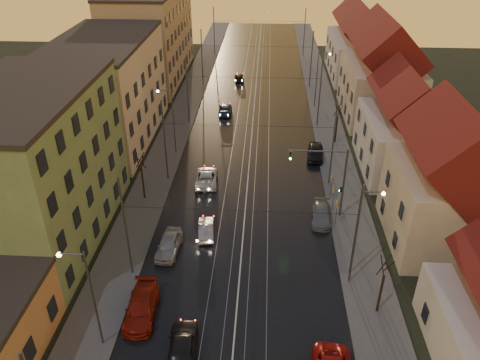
% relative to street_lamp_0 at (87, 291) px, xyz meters
% --- Properties ---
extents(road, '(16.00, 120.00, 0.04)m').
position_rel_street_lamp_0_xyz_m(road, '(9.10, 38.00, -4.87)').
color(road, black).
rests_on(road, ground).
extents(sidewalk_left, '(4.00, 120.00, 0.15)m').
position_rel_street_lamp_0_xyz_m(sidewalk_left, '(-0.90, 38.00, -4.81)').
color(sidewalk_left, '#4C4C4C').
rests_on(sidewalk_left, ground).
extents(sidewalk_right, '(4.00, 120.00, 0.15)m').
position_rel_street_lamp_0_xyz_m(sidewalk_right, '(19.10, 38.00, -4.81)').
color(sidewalk_right, '#4C4C4C').
rests_on(sidewalk_right, ground).
extents(tram_rail_0, '(0.06, 120.00, 0.03)m').
position_rel_street_lamp_0_xyz_m(tram_rail_0, '(6.90, 38.00, -4.83)').
color(tram_rail_0, gray).
rests_on(tram_rail_0, road).
extents(tram_rail_1, '(0.06, 120.00, 0.03)m').
position_rel_street_lamp_0_xyz_m(tram_rail_1, '(8.33, 38.00, -4.83)').
color(tram_rail_1, gray).
rests_on(tram_rail_1, road).
extents(tram_rail_2, '(0.06, 120.00, 0.03)m').
position_rel_street_lamp_0_xyz_m(tram_rail_2, '(9.87, 38.00, -4.83)').
color(tram_rail_2, gray).
rests_on(tram_rail_2, road).
extents(tram_rail_3, '(0.06, 120.00, 0.03)m').
position_rel_street_lamp_0_xyz_m(tram_rail_3, '(11.30, 38.00, -4.83)').
color(tram_rail_3, gray).
rests_on(tram_rail_3, road).
extents(apartment_left_1, '(10.00, 18.00, 13.00)m').
position_rel_street_lamp_0_xyz_m(apartment_left_1, '(-8.40, 12.00, 1.61)').
color(apartment_left_1, '#5F7D4F').
rests_on(apartment_left_1, ground).
extents(apartment_left_2, '(10.00, 20.00, 12.00)m').
position_rel_street_lamp_0_xyz_m(apartment_left_2, '(-8.40, 32.00, 1.11)').
color(apartment_left_2, beige).
rests_on(apartment_left_2, ground).
extents(apartment_left_3, '(10.00, 24.00, 14.00)m').
position_rel_street_lamp_0_xyz_m(apartment_left_3, '(-8.40, 56.00, 2.11)').
color(apartment_left_3, tan).
rests_on(apartment_left_3, ground).
extents(house_right_1, '(8.67, 10.20, 10.80)m').
position_rel_street_lamp_0_xyz_m(house_right_1, '(26.10, 13.00, 0.56)').
color(house_right_1, '#BBAD8F').
rests_on(house_right_1, ground).
extents(house_right_2, '(9.18, 12.24, 9.20)m').
position_rel_street_lamp_0_xyz_m(house_right_2, '(26.10, 26.00, -0.24)').
color(house_right_2, silver).
rests_on(house_right_2, ground).
extents(house_right_3, '(9.18, 14.28, 11.50)m').
position_rel_street_lamp_0_xyz_m(house_right_3, '(26.10, 41.00, 0.92)').
color(house_right_3, '#BBAD8F').
rests_on(house_right_3, ground).
extents(house_right_4, '(9.18, 16.32, 10.00)m').
position_rel_street_lamp_0_xyz_m(house_right_4, '(26.10, 59.00, 0.16)').
color(house_right_4, silver).
rests_on(house_right_4, ground).
extents(catenary_pole_l_1, '(0.16, 0.16, 9.00)m').
position_rel_street_lamp_0_xyz_m(catenary_pole_l_1, '(0.50, 7.00, -0.39)').
color(catenary_pole_l_1, '#595B60').
rests_on(catenary_pole_l_1, ground).
extents(catenary_pole_r_1, '(0.16, 0.16, 9.00)m').
position_rel_street_lamp_0_xyz_m(catenary_pole_r_1, '(17.70, 7.00, -0.39)').
color(catenary_pole_r_1, '#595B60').
rests_on(catenary_pole_r_1, ground).
extents(catenary_pole_l_2, '(0.16, 0.16, 9.00)m').
position_rel_street_lamp_0_xyz_m(catenary_pole_l_2, '(0.50, 22.00, -0.39)').
color(catenary_pole_l_2, '#595B60').
rests_on(catenary_pole_l_2, ground).
extents(catenary_pole_r_2, '(0.16, 0.16, 9.00)m').
position_rel_street_lamp_0_xyz_m(catenary_pole_r_2, '(17.70, 22.00, -0.39)').
color(catenary_pole_r_2, '#595B60').
rests_on(catenary_pole_r_2, ground).
extents(catenary_pole_l_3, '(0.16, 0.16, 9.00)m').
position_rel_street_lamp_0_xyz_m(catenary_pole_l_3, '(0.50, 37.00, -0.39)').
color(catenary_pole_l_3, '#595B60').
rests_on(catenary_pole_l_3, ground).
extents(catenary_pole_r_3, '(0.16, 0.16, 9.00)m').
position_rel_street_lamp_0_xyz_m(catenary_pole_r_3, '(17.70, 37.00, -0.39)').
color(catenary_pole_r_3, '#595B60').
rests_on(catenary_pole_r_3, ground).
extents(catenary_pole_l_4, '(0.16, 0.16, 9.00)m').
position_rel_street_lamp_0_xyz_m(catenary_pole_l_4, '(0.50, 52.00, -0.39)').
color(catenary_pole_l_4, '#595B60').
rests_on(catenary_pole_l_4, ground).
extents(catenary_pole_r_4, '(0.16, 0.16, 9.00)m').
position_rel_street_lamp_0_xyz_m(catenary_pole_r_4, '(17.70, 52.00, -0.39)').
color(catenary_pole_r_4, '#595B60').
rests_on(catenary_pole_r_4, ground).
extents(catenary_pole_l_5, '(0.16, 0.16, 9.00)m').
position_rel_street_lamp_0_xyz_m(catenary_pole_l_5, '(0.50, 70.00, -0.39)').
color(catenary_pole_l_5, '#595B60').
rests_on(catenary_pole_l_5, ground).
extents(catenary_pole_r_5, '(0.16, 0.16, 9.00)m').
position_rel_street_lamp_0_xyz_m(catenary_pole_r_5, '(17.70, 70.00, -0.39)').
color(catenary_pole_r_5, '#595B60').
rests_on(catenary_pole_r_5, ground).
extents(street_lamp_0, '(1.75, 0.32, 8.00)m').
position_rel_street_lamp_0_xyz_m(street_lamp_0, '(0.00, 0.00, 0.00)').
color(street_lamp_0, '#595B60').
rests_on(street_lamp_0, ground).
extents(street_lamp_1, '(1.75, 0.32, 8.00)m').
position_rel_street_lamp_0_xyz_m(street_lamp_1, '(18.21, 8.00, 0.00)').
color(street_lamp_1, '#595B60').
rests_on(street_lamp_1, ground).
extents(street_lamp_2, '(1.75, 0.32, 8.00)m').
position_rel_street_lamp_0_xyz_m(street_lamp_2, '(0.00, 28.00, 0.00)').
color(street_lamp_2, '#595B60').
rests_on(street_lamp_2, ground).
extents(street_lamp_3, '(1.75, 0.32, 8.00)m').
position_rel_street_lamp_0_xyz_m(street_lamp_3, '(18.21, 44.00, 0.00)').
color(street_lamp_3, '#595B60').
rests_on(street_lamp_3, ground).
extents(traffic_light_mast, '(5.30, 0.32, 7.20)m').
position_rel_street_lamp_0_xyz_m(traffic_light_mast, '(17.10, 16.00, -0.29)').
color(traffic_light_mast, '#595B60').
rests_on(traffic_light_mast, ground).
extents(bare_tree_0, '(1.09, 1.09, 5.11)m').
position_rel_street_lamp_0_xyz_m(bare_tree_0, '(-1.09, 18.00, -2.40)').
color(bare_tree_0, black).
rests_on(bare_tree_0, ground).
extents(bare_tree_1, '(1.09, 1.09, 5.11)m').
position_rel_street_lamp_0_xyz_m(bare_tree_1, '(19.31, 4.00, -2.40)').
color(bare_tree_1, black).
rests_on(bare_tree_1, ground).
extents(bare_tree_2, '(1.09, 1.09, 5.11)m').
position_rel_street_lamp_0_xyz_m(bare_tree_2, '(19.51, 32.00, -2.40)').
color(bare_tree_2, black).
rests_on(bare_tree_2, ground).
extents(driving_car_0, '(2.23, 4.79, 1.59)m').
position_rel_street_lamp_0_xyz_m(driving_car_0, '(5.83, -0.52, -4.09)').
color(driving_car_0, black).
rests_on(driving_car_0, ground).
extents(driving_car_1, '(1.75, 3.89, 1.24)m').
position_rel_street_lamp_0_xyz_m(driving_car_1, '(5.79, 12.48, -4.27)').
color(driving_car_1, '#9C9CA1').
rests_on(driving_car_1, ground).
extents(driving_car_2, '(2.60, 5.03, 1.36)m').
position_rel_street_lamp_0_xyz_m(driving_car_2, '(4.74, 21.47, -4.21)').
color(driving_car_2, silver).
rests_on(driving_car_2, ground).
extents(driving_car_3, '(1.99, 4.52, 1.29)m').
position_rel_street_lamp_0_xyz_m(driving_car_3, '(5.12, 40.54, -4.24)').
color(driving_car_3, '#162744').
rests_on(driving_car_3, ground).
extents(driving_car_4, '(1.89, 3.77, 1.23)m').
position_rel_street_lamp_0_xyz_m(driving_car_4, '(6.25, 54.68, -4.27)').
color(driving_car_4, black).
rests_on(driving_car_4, ground).
extents(parked_left_2, '(2.30, 5.16, 1.47)m').
position_rel_street_lamp_0_xyz_m(parked_left_2, '(2.30, 2.78, -4.15)').
color(parked_left_2, maroon).
rests_on(parked_left_2, ground).
extents(parked_left_3, '(1.96, 4.42, 1.48)m').
position_rel_street_lamp_0_xyz_m(parked_left_3, '(2.90, 9.97, -4.15)').
color(parked_left_3, '#A9A9AF').
rests_on(parked_left_3, ground).
extents(parked_right_1, '(2.16, 4.41, 1.24)m').
position_rel_street_lamp_0_xyz_m(parked_right_1, '(16.30, 15.31, -4.27)').
color(parked_right_1, gray).
rests_on(parked_right_1, ground).
extents(parked_right_2, '(2.18, 4.60, 1.52)m').
position_rel_street_lamp_0_xyz_m(parked_right_2, '(16.70, 27.77, -4.13)').
color(parked_right_2, black).
rests_on(parked_right_2, ground).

